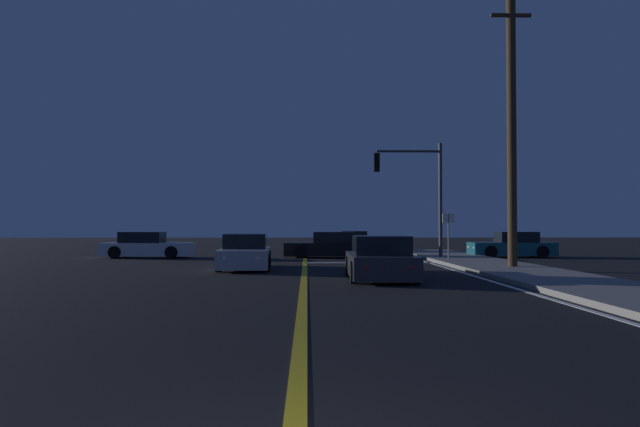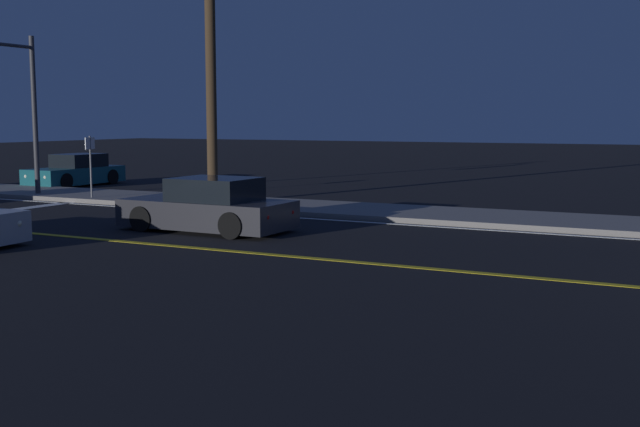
% 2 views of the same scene
% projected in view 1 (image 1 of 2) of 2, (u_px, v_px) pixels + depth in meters
% --- Properties ---
extents(sidewalk_right, '(3.20, 42.45, 0.15)m').
position_uv_depth(sidewalk_right, '(578.00, 284.00, 15.56)').
color(sidewalk_right, gray).
rests_on(sidewalk_right, ground).
extents(lane_line_center, '(0.20, 40.09, 0.01)m').
position_uv_depth(lane_line_center, '(304.00, 287.00, 15.39)').
color(lane_line_center, gold).
rests_on(lane_line_center, ground).
extents(lane_line_edge_right, '(0.16, 40.09, 0.01)m').
position_uv_depth(lane_line_edge_right, '(510.00, 287.00, 15.52)').
color(lane_line_edge_right, white).
rests_on(lane_line_edge_right, ground).
extents(stop_bar, '(5.80, 0.50, 0.01)m').
position_uv_depth(stop_bar, '(370.00, 263.00, 25.74)').
color(stop_bar, white).
rests_on(stop_bar, ground).
extents(car_following_oncoming_black, '(4.66, 1.97, 1.34)m').
position_uv_depth(car_following_oncoming_black, '(330.00, 246.00, 30.06)').
color(car_following_oncoming_black, black).
rests_on(car_following_oncoming_black, ground).
extents(car_far_approaching_charcoal, '(2.04, 4.37, 1.34)m').
position_uv_depth(car_far_approaching_charcoal, '(380.00, 260.00, 17.74)').
color(car_far_approaching_charcoal, '#2D2D33').
rests_on(car_far_approaching_charcoal, ground).
extents(car_side_waiting_white, '(4.66, 1.85, 1.34)m').
position_uv_depth(car_side_waiting_white, '(146.00, 247.00, 29.93)').
color(car_side_waiting_white, silver).
rests_on(car_side_waiting_white, ground).
extents(car_parked_curb_teal, '(4.39, 1.87, 1.34)m').
position_uv_depth(car_parked_curb_teal, '(512.00, 246.00, 30.61)').
color(car_parked_curb_teal, '#195960').
rests_on(car_parked_curb_teal, ground).
extents(car_lead_oncoming_red, '(1.92, 4.25, 1.34)m').
position_uv_depth(car_lead_oncoming_red, '(353.00, 243.00, 35.74)').
color(car_lead_oncoming_red, maroon).
rests_on(car_lead_oncoming_red, ground).
extents(car_mid_block_silver, '(2.08, 4.43, 1.34)m').
position_uv_depth(car_mid_block_silver, '(245.00, 254.00, 22.08)').
color(car_mid_block_silver, '#B2B5BA').
rests_on(car_mid_block_silver, ground).
extents(traffic_signal_near_right, '(3.35, 0.28, 5.70)m').
position_uv_depth(traffic_signal_near_right, '(416.00, 183.00, 28.18)').
color(traffic_signal_near_right, '#38383D').
rests_on(traffic_signal_near_right, ground).
extents(utility_pole_right, '(1.80, 0.34, 10.92)m').
position_uv_depth(utility_pole_right, '(512.00, 119.00, 21.49)').
color(utility_pole_right, '#42301E').
rests_on(utility_pole_right, ground).
extents(street_sign_corner, '(0.56, 0.14, 2.23)m').
position_uv_depth(street_sign_corner, '(448.00, 229.00, 25.35)').
color(street_sign_corner, slate).
rests_on(street_sign_corner, ground).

